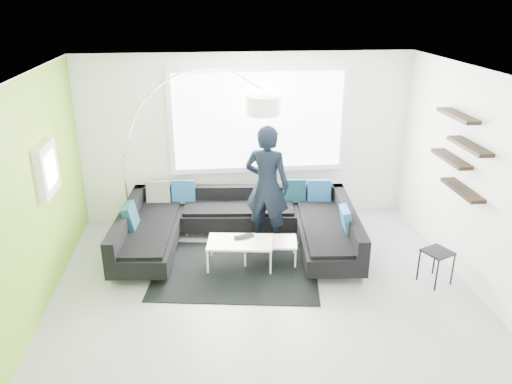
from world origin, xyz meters
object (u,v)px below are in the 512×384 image
(sectional_sofa, at_px, (238,229))
(arc_lamp, at_px, (123,159))
(person, at_px, (267,186))
(side_table, at_px, (436,267))
(laptop, at_px, (245,238))
(coffee_table, at_px, (255,251))

(sectional_sofa, bearing_deg, arc_lamp, 166.45)
(sectional_sofa, bearing_deg, person, 26.28)
(side_table, relative_size, laptop, 1.37)
(arc_lamp, bearing_deg, coffee_table, -28.27)
(coffee_table, bearing_deg, side_table, -10.06)
(laptop, bearing_deg, side_table, -35.38)
(coffee_table, bearing_deg, laptop, 175.52)
(arc_lamp, relative_size, side_table, 5.60)
(coffee_table, bearing_deg, sectional_sofa, 122.12)
(side_table, distance_m, person, 2.64)
(coffee_table, distance_m, laptop, 0.25)
(arc_lamp, bearing_deg, sectional_sofa, -18.21)
(arc_lamp, bearing_deg, laptop, -29.43)
(sectional_sofa, relative_size, arc_lamp, 1.40)
(sectional_sofa, distance_m, side_table, 2.86)
(coffee_table, relative_size, side_table, 2.51)
(side_table, xyz_separation_m, laptop, (-2.50, 0.81, 0.16))
(laptop, bearing_deg, person, 40.27)
(laptop, bearing_deg, arc_lamp, 132.49)
(coffee_table, height_order, side_table, side_table)
(arc_lamp, bearing_deg, side_table, -22.60)
(person, bearing_deg, side_table, 169.45)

